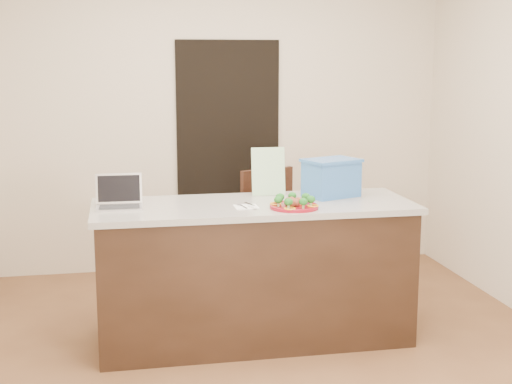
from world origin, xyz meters
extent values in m
plane|color=brown|center=(0.00, 0.00, 0.00)|extent=(4.00, 4.00, 0.00)
plane|color=beige|center=(0.00, 2.00, 1.35)|extent=(4.00, 0.00, 4.00)
plane|color=beige|center=(0.00, -2.00, 1.35)|extent=(4.00, 0.00, 4.00)
cube|color=black|center=(0.10, 1.98, 1.00)|extent=(0.90, 0.02, 2.00)
cube|color=black|center=(0.00, 0.25, 0.44)|extent=(2.00, 0.70, 0.88)
cube|color=beige|center=(0.00, 0.25, 0.90)|extent=(2.06, 0.76, 0.04)
cylinder|color=maroon|center=(0.22, 0.05, 0.93)|extent=(0.31, 0.31, 0.02)
torus|color=maroon|center=(0.22, 0.05, 0.94)|extent=(0.30, 0.30, 0.01)
sphere|color=brown|center=(0.22, 0.05, 0.96)|extent=(0.05, 0.05, 0.05)
sphere|color=brown|center=(0.21, 0.09, 0.96)|extent=(0.05, 0.05, 0.05)
sphere|color=brown|center=(0.19, 0.08, 0.96)|extent=(0.05, 0.05, 0.05)
sphere|color=brown|center=(0.18, 0.06, 0.96)|extent=(0.05, 0.05, 0.05)
sphere|color=brown|center=(0.18, 0.03, 0.96)|extent=(0.05, 0.05, 0.05)
sphere|color=brown|center=(0.20, 0.01, 0.96)|extent=(0.05, 0.05, 0.05)
sphere|color=brown|center=(0.22, 0.01, 0.96)|extent=(0.05, 0.05, 0.05)
sphere|color=brown|center=(0.24, 0.02, 0.96)|extent=(0.05, 0.05, 0.05)
sphere|color=brown|center=(0.26, 0.04, 0.96)|extent=(0.05, 0.05, 0.05)
sphere|color=brown|center=(0.25, 0.07, 0.96)|extent=(0.05, 0.05, 0.05)
ellipsoid|color=#144D16|center=(0.31, 0.10, 0.98)|extent=(0.05, 0.05, 0.05)
ellipsoid|color=#144D16|center=(0.23, 0.15, 0.98)|extent=(0.05, 0.05, 0.05)
ellipsoid|color=#144D16|center=(0.14, 0.12, 0.98)|extent=(0.05, 0.05, 0.05)
ellipsoid|color=#144D16|center=(0.11, 0.04, 0.98)|extent=(0.05, 0.05, 0.05)
ellipsoid|color=#144D16|center=(0.16, -0.04, 0.98)|extent=(0.05, 0.05, 0.05)
ellipsoid|color=#144D16|center=(0.25, -0.05, 0.98)|extent=(0.05, 0.05, 0.05)
ellipsoid|color=#144D16|center=(0.31, 0.01, 0.98)|extent=(0.05, 0.05, 0.05)
torus|color=orange|center=(0.27, 0.16, 0.94)|extent=(0.07, 0.07, 0.01)
torus|color=orange|center=(0.11, 0.10, 0.94)|extent=(0.07, 0.07, 0.01)
torus|color=orange|center=(0.16, -0.06, 0.94)|extent=(0.07, 0.07, 0.01)
torus|color=orange|center=(0.32, 0.00, 0.94)|extent=(0.07, 0.07, 0.01)
cube|color=white|center=(-0.07, 0.13, 0.92)|extent=(0.15, 0.15, 0.01)
cube|color=#B3B2B6|center=(-0.09, 0.11, 0.93)|extent=(0.03, 0.11, 0.00)
cube|color=#B3B2B6|center=(-0.09, 0.17, 0.93)|extent=(0.04, 0.05, 0.00)
cube|color=silver|center=(-0.04, 0.09, 0.93)|extent=(0.05, 0.09, 0.01)
cube|color=#B3B2B6|center=(-0.04, 0.19, 0.93)|extent=(0.05, 0.11, 0.00)
cylinder|color=white|center=(0.25, 0.02, 0.94)|extent=(0.03, 0.03, 0.05)
cylinder|color=white|center=(0.25, 0.02, 0.97)|extent=(0.02, 0.02, 0.01)
cylinder|color=#B41F13|center=(0.25, 0.02, 0.98)|extent=(0.02, 0.02, 0.01)
cylinder|color=#B41F13|center=(0.25, 0.02, 0.94)|extent=(0.03, 0.03, 0.02)
cube|color=#BDBCC1|center=(-0.85, 0.25, 0.93)|extent=(0.29, 0.21, 0.01)
cube|color=#BDBCC1|center=(-0.85, 0.35, 1.03)|extent=(0.29, 0.06, 0.19)
cube|color=black|center=(-0.85, 0.35, 1.03)|extent=(0.26, 0.04, 0.16)
cube|color=#28292B|center=(-0.85, 0.24, 0.93)|extent=(0.25, 0.14, 0.00)
cube|color=white|center=(0.15, 0.51, 1.08)|extent=(0.23, 0.05, 0.32)
cube|color=#2F62AB|center=(0.56, 0.38, 1.04)|extent=(0.40, 0.34, 0.24)
cube|color=#2F62AB|center=(0.56, 0.38, 1.17)|extent=(0.42, 0.37, 0.02)
cube|color=#361A10|center=(0.25, 0.81, 0.49)|extent=(0.60, 0.60, 0.04)
cube|color=#361A10|center=(0.25, 1.02, 0.77)|extent=(0.43, 0.22, 0.52)
cylinder|color=#361A10|center=(0.05, 0.62, 0.24)|extent=(0.04, 0.04, 0.49)
cylinder|color=#361A10|center=(0.44, 0.62, 0.24)|extent=(0.04, 0.04, 0.49)
cylinder|color=#361A10|center=(0.05, 1.00, 0.24)|extent=(0.04, 0.04, 0.49)
cylinder|color=#361A10|center=(0.44, 1.00, 0.24)|extent=(0.04, 0.04, 0.49)
camera|label=1|loc=(-0.84, -4.16, 1.83)|focal=50.00mm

